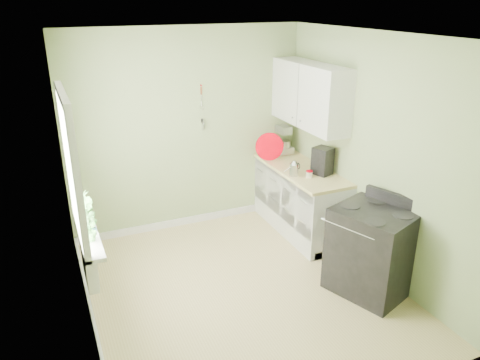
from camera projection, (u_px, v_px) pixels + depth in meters
name	position (u px, v px, depth m)	size (l,w,h in m)	color
floor	(242.00, 290.00, 5.18)	(3.20, 3.60, 0.02)	tan
ceiling	(243.00, 34.00, 4.18)	(3.20, 3.60, 0.02)	white
wall_back	(187.00, 131.00, 6.22)	(3.20, 0.02, 2.70)	#A0B57B
wall_left	(74.00, 203.00, 4.08)	(0.02, 3.60, 2.70)	#A0B57B
wall_right	(373.00, 155.00, 5.28)	(0.02, 3.60, 2.70)	#A0B57B
base_cabinets	(300.00, 201.00, 6.35)	(0.60, 1.60, 0.87)	white
countertop	(301.00, 169.00, 6.18)	(0.64, 1.60, 0.04)	beige
upper_cabinets	(310.00, 95.00, 5.96)	(0.35, 1.40, 0.80)	white
window	(71.00, 170.00, 4.27)	(0.06, 1.14, 1.44)	white
window_sill	(88.00, 233.00, 4.54)	(0.18, 1.14, 0.04)	white
radiator	(90.00, 266.00, 4.61)	(0.12, 0.50, 0.35)	white
wall_utensils	(202.00, 114.00, 6.19)	(0.02, 0.14, 0.58)	beige
stove	(371.00, 250.00, 5.01)	(0.93, 0.97, 1.08)	black
stand_mixer	(281.00, 139.00, 6.77)	(0.24, 0.38, 0.44)	#B2B2B7
kettle	(294.00, 168.00, 5.88)	(0.19, 0.11, 0.19)	silver
coffee_maker	(322.00, 162.00, 5.91)	(0.26, 0.27, 0.35)	black
red_tray	(269.00, 147.00, 6.40)	(0.38, 0.38, 0.02)	red
jar	(309.00, 174.00, 5.84)	(0.08, 0.08, 0.09)	beige
plant_a	(90.00, 226.00, 4.30)	(0.17, 0.12, 0.32)	#408034
plant_b	(86.00, 214.00, 4.54)	(0.18, 0.14, 0.32)	#408034
plant_c	(84.00, 206.00, 4.72)	(0.17, 0.17, 0.31)	#408034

